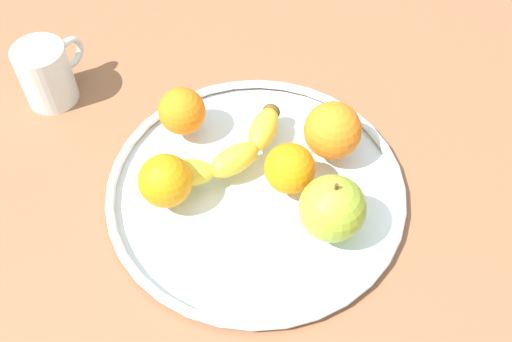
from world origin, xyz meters
The scene contains 9 objects.
ground_plane centered at (0.00, 0.00, -2.00)cm, with size 133.99×133.99×4.00cm, color brown.
fruit_bowl centered at (0.00, 0.00, 0.92)cm, with size 39.03×39.03×1.80cm.
banana centered at (1.42, 5.07, 3.61)cm, with size 19.90×10.82×3.61cm.
apple centered at (0.32, -11.00, 5.86)cm, with size 8.11×8.11×8.91cm.
orange_back_right centered at (-7.88, 8.16, 5.19)cm, with size 6.79×6.79×6.79cm, color orange.
orange_front_left centered at (2.61, -3.35, 5.06)cm, with size 6.51×6.51×6.51cm, color orange.
orange_front_right centered at (10.64, -4.77, 5.62)cm, with size 7.65×7.65×7.65cm, color orange.
orange_back_left centered at (2.42, 13.92, 5.03)cm, with size 6.47×6.47×6.47cm, color orange.
ambient_mug centered at (-2.80, 34.60, 4.68)cm, with size 11.14×7.39×9.31cm.
Camera 1 is at (-36.94, -25.80, 65.20)cm, focal length 42.14 mm.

